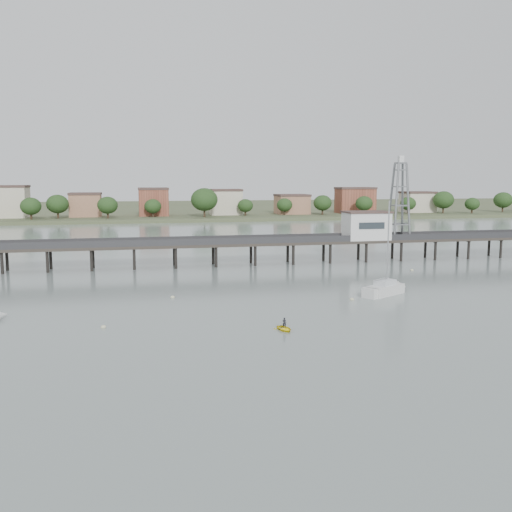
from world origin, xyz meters
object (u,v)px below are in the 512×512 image
(pier, at_px, (234,244))
(sailboat_c, at_px, (390,289))
(lattice_tower, at_px, (399,201))
(yellow_dinghy, at_px, (284,330))

(pier, relative_size, sailboat_c, 11.46)
(sailboat_c, bearing_deg, pier, 87.85)
(pier, xyz_separation_m, lattice_tower, (31.50, 0.00, 7.31))
(pier, distance_m, yellow_dinghy, 44.82)
(lattice_tower, relative_size, sailboat_c, 1.18)
(yellow_dinghy, bearing_deg, sailboat_c, 27.95)
(sailboat_c, height_order, yellow_dinghy, sailboat_c)
(pier, bearing_deg, lattice_tower, 0.00)
(yellow_dinghy, bearing_deg, pier, 75.75)
(pier, xyz_separation_m, sailboat_c, (16.13, -29.51, -3.15))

